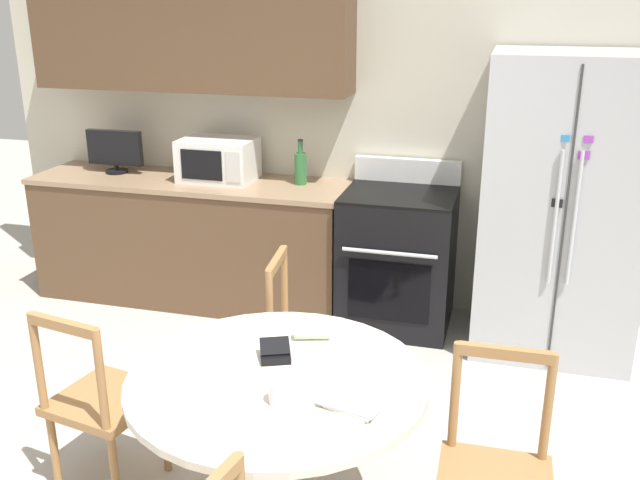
{
  "coord_description": "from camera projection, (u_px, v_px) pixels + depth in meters",
  "views": [
    {
      "loc": [
        1.09,
        -2.15,
        2.15
      ],
      "look_at": [
        0.19,
        1.15,
        0.95
      ],
      "focal_mm": 40.0,
      "sensor_mm": 36.0,
      "label": 1
    }
  ],
  "objects": [
    {
      "name": "dining_chair_far",
      "position": [
        309.0,
        344.0,
        3.66
      ],
      "size": [
        0.46,
        0.46,
        0.9
      ],
      "rotation": [
        0.0,
        0.0,
        4.82
      ],
      "color": "#9E7042",
      "rests_on": "ground_plane"
    },
    {
      "name": "mail_stack",
      "position": [
        362.0,
        393.0,
        2.62
      ],
      "size": [
        0.32,
        0.36,
        0.02
      ],
      "color": "white",
      "rests_on": "dining_table"
    },
    {
      "name": "microwave",
      "position": [
        218.0,
        160.0,
        4.93
      ],
      "size": [
        0.51,
        0.36,
        0.29
      ],
      "color": "white",
      "rests_on": "kitchen_counter"
    },
    {
      "name": "counter_bottle",
      "position": [
        301.0,
        167.0,
        4.83
      ],
      "size": [
        0.08,
        0.08,
        0.31
      ],
      "color": "#2D6B38",
      "rests_on": "kitchen_counter"
    },
    {
      "name": "countertop_tv",
      "position": [
        115.0,
        150.0,
        5.12
      ],
      "size": [
        0.42,
        0.16,
        0.31
      ],
      "color": "black",
      "rests_on": "kitchen_counter"
    },
    {
      "name": "dining_table",
      "position": [
        278.0,
        409.0,
        2.81
      ],
      "size": [
        1.17,
        1.17,
        0.74
      ],
      "color": "beige",
      "rests_on": "ground_plane"
    },
    {
      "name": "kitchen_counter",
      "position": [
        193.0,
        240.0,
        5.14
      ],
      "size": [
        2.26,
        0.64,
        0.9
      ],
      "color": "brown",
      "rests_on": "ground_plane"
    },
    {
      "name": "wallet",
      "position": [
        275.0,
        352.0,
        2.89
      ],
      "size": [
        0.16,
        0.16,
        0.07
      ],
      "color": "black",
      "rests_on": "dining_table"
    },
    {
      "name": "oven_range",
      "position": [
        398.0,
        258.0,
        4.74
      ],
      "size": [
        0.72,
        0.68,
        1.08
      ],
      "color": "black",
      "rests_on": "ground_plane"
    },
    {
      "name": "folded_napkin",
      "position": [
        312.0,
        333.0,
        3.05
      ],
      "size": [
        0.16,
        0.09,
        0.05
      ],
      "color": "beige",
      "rests_on": "dining_table"
    },
    {
      "name": "refrigerator",
      "position": [
        561.0,
        207.0,
        4.3
      ],
      "size": [
        0.93,
        0.77,
        1.83
      ],
      "color": "#B2B5BA",
      "rests_on": "ground_plane"
    },
    {
      "name": "dining_chair_right",
      "position": [
        495.0,
        480.0,
        2.64
      ],
      "size": [
        0.43,
        0.43,
        0.9
      ],
      "rotation": [
        0.0,
        0.0,
        3.16
      ],
      "color": "#9E7042",
      "rests_on": "ground_plane"
    },
    {
      "name": "back_wall",
      "position": [
        307.0,
        99.0,
        4.89
      ],
      "size": [
        5.2,
        0.44,
        2.6
      ],
      "color": "beige",
      "rests_on": "ground_plane"
    },
    {
      "name": "candle_glass",
      "position": [
        281.0,
        394.0,
        2.57
      ],
      "size": [
        0.09,
        0.09,
        0.08
      ],
      "color": "silver",
      "rests_on": "dining_table"
    },
    {
      "name": "dining_chair_left",
      "position": [
        102.0,
        402.0,
        3.14
      ],
      "size": [
        0.49,
        0.49,
        0.9
      ],
      "rotation": [
        0.0,
        0.0,
        6.1
      ],
      "color": "#9E7042",
      "rests_on": "ground_plane"
    }
  ]
}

